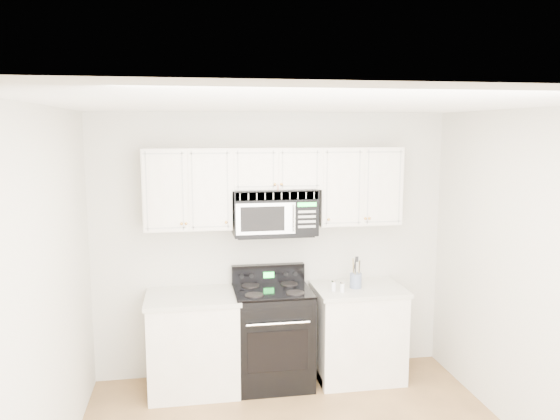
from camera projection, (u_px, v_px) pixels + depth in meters
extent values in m
cube|color=white|center=(314.00, 104.00, 3.53)|extent=(3.50, 3.50, 0.01)
cube|color=beige|center=(272.00, 245.00, 5.42)|extent=(3.50, 0.01, 2.60)
cube|color=beige|center=(41.00, 312.00, 3.43)|extent=(0.01, 3.50, 2.60)
cube|color=beige|center=(544.00, 286.00, 4.01)|extent=(0.01, 3.50, 2.60)
cube|color=beige|center=(194.00, 345.00, 5.11)|extent=(0.82, 0.63, 0.88)
cube|color=silver|center=(192.00, 297.00, 5.04)|extent=(0.86, 0.65, 0.04)
cube|color=black|center=(194.00, 382.00, 5.21)|extent=(0.82, 0.55, 0.10)
cube|color=beige|center=(358.00, 334.00, 5.38)|extent=(0.82, 0.63, 0.88)
cube|color=silver|center=(359.00, 289.00, 5.31)|extent=(0.86, 0.65, 0.04)
cube|color=black|center=(356.00, 369.00, 5.47)|extent=(0.82, 0.55, 0.10)
cube|color=black|center=(272.00, 337.00, 5.24)|extent=(0.73, 0.62, 0.92)
cube|color=black|center=(278.00, 351.00, 4.93)|extent=(0.55, 0.01, 0.38)
cylinder|color=white|center=(278.00, 324.00, 4.87)|extent=(0.57, 0.02, 0.02)
cube|color=black|center=(272.00, 290.00, 5.17)|extent=(0.73, 0.62, 0.02)
cube|color=black|center=(268.00, 274.00, 5.42)|extent=(0.73, 0.08, 0.19)
cube|color=#18E839|center=(269.00, 275.00, 5.37)|extent=(0.11, 0.00, 0.06)
cube|color=beige|center=(187.00, 189.00, 5.04)|extent=(0.80, 0.33, 0.75)
cube|color=beige|center=(358.00, 186.00, 5.31)|extent=(0.80, 0.33, 0.75)
cube|color=beige|center=(275.00, 168.00, 5.15)|extent=(0.84, 0.33, 0.39)
sphere|color=gold|center=(186.00, 224.00, 4.90)|extent=(0.03, 0.03, 0.03)
sphere|color=gold|center=(226.00, 222.00, 4.96)|extent=(0.03, 0.03, 0.03)
sphere|color=gold|center=(329.00, 220.00, 5.12)|extent=(0.03, 0.03, 0.03)
sphere|color=gold|center=(365.00, 218.00, 5.18)|extent=(0.03, 0.03, 0.03)
sphere|color=gold|center=(275.00, 184.00, 4.98)|extent=(0.03, 0.03, 0.03)
sphere|color=gold|center=(281.00, 184.00, 4.99)|extent=(0.03, 0.03, 0.03)
cylinder|color=#BA2802|center=(278.00, 190.00, 4.99)|extent=(0.01, 0.00, 0.11)
sphere|color=gold|center=(278.00, 197.00, 5.00)|extent=(0.04, 0.04, 0.04)
cube|color=black|center=(274.00, 211.00, 5.18)|extent=(0.78, 0.39, 0.43)
cube|color=#B1AFAC|center=(277.00, 196.00, 4.97)|extent=(0.76, 0.01, 0.08)
cube|color=#B9B9B9|center=(266.00, 219.00, 4.97)|extent=(0.55, 0.01, 0.29)
cube|color=black|center=(263.00, 219.00, 4.96)|extent=(0.40, 0.01, 0.23)
cube|color=black|center=(307.00, 218.00, 5.03)|extent=(0.22, 0.01, 0.29)
cube|color=#18E839|center=(307.00, 205.00, 5.01)|extent=(0.18, 0.00, 0.04)
cylinder|color=white|center=(295.00, 219.00, 4.98)|extent=(0.02, 0.02, 0.25)
cylinder|color=slate|center=(356.00, 280.00, 5.27)|extent=(0.11, 0.11, 0.14)
cylinder|color=#A08348|center=(359.00, 273.00, 5.26)|extent=(0.01, 0.01, 0.25)
cylinder|color=black|center=(353.00, 272.00, 5.28)|extent=(0.01, 0.01, 0.27)
cylinder|color=#A08348|center=(355.00, 272.00, 5.22)|extent=(0.01, 0.01, 0.29)
cylinder|color=black|center=(359.00, 273.00, 5.26)|extent=(0.01, 0.01, 0.25)
cylinder|color=#A08348|center=(353.00, 272.00, 5.28)|extent=(0.01, 0.01, 0.27)
cylinder|color=black|center=(355.00, 272.00, 5.22)|extent=(0.01, 0.01, 0.29)
cylinder|color=white|center=(334.00, 286.00, 5.17)|extent=(0.04, 0.04, 0.09)
cylinder|color=white|center=(334.00, 281.00, 5.16)|extent=(0.04, 0.04, 0.02)
cylinder|color=white|center=(342.00, 288.00, 5.13)|extent=(0.04, 0.04, 0.09)
cylinder|color=white|center=(342.00, 283.00, 5.12)|extent=(0.04, 0.04, 0.02)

